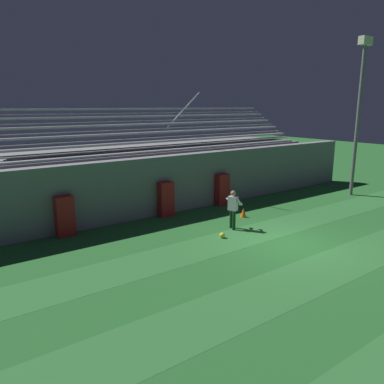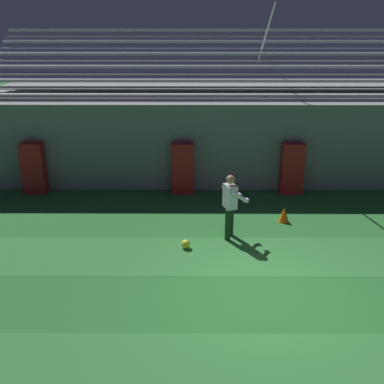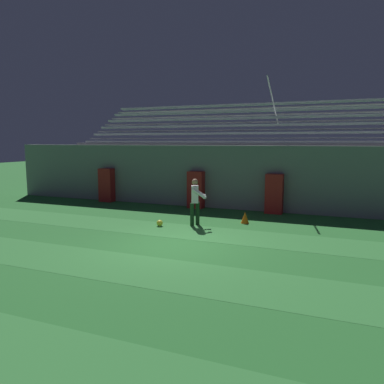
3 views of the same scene
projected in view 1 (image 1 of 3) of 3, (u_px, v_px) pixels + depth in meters
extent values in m
plane|color=#286B2D|center=(289.00, 244.00, 14.18)|extent=(80.00, 80.00, 0.00)
cube|color=#337A38|center=(340.00, 263.00, 12.47)|extent=(28.00, 1.91, 0.01)
cube|color=#337A38|center=(257.00, 233.00, 15.49)|extent=(28.00, 1.91, 0.01)
cube|color=gray|center=(189.00, 181.00, 18.98)|extent=(24.00, 0.60, 2.80)
cube|color=#B21E1E|center=(166.00, 199.00, 17.68)|extent=(0.71, 0.44, 1.64)
cube|color=#B21E1E|center=(222.00, 190.00, 19.68)|extent=(0.71, 0.44, 1.64)
cube|color=#B21E1E|center=(65.00, 216.00, 14.95)|extent=(0.71, 0.44, 1.64)
cube|color=gray|center=(161.00, 173.00, 21.10)|extent=(18.00, 4.60, 2.90)
cube|color=silver|center=(181.00, 149.00, 19.23)|extent=(17.10, 0.36, 0.10)
cube|color=gray|center=(183.00, 154.00, 19.12)|extent=(17.10, 0.60, 0.04)
cube|color=silver|center=(173.00, 140.00, 19.69)|extent=(17.10, 0.36, 0.10)
cube|color=gray|center=(175.00, 145.00, 19.58)|extent=(17.10, 0.60, 0.04)
cube|color=silver|center=(166.00, 132.00, 20.15)|extent=(17.10, 0.36, 0.10)
cube|color=gray|center=(168.00, 137.00, 20.04)|extent=(17.10, 0.60, 0.04)
cube|color=silver|center=(159.00, 124.00, 20.61)|extent=(17.10, 0.36, 0.10)
cube|color=gray|center=(161.00, 128.00, 20.50)|extent=(17.10, 0.60, 0.04)
cube|color=silver|center=(152.00, 116.00, 21.07)|extent=(17.10, 0.36, 0.10)
cube|color=gray|center=(154.00, 121.00, 20.96)|extent=(17.10, 0.60, 0.04)
cube|color=silver|center=(146.00, 109.00, 21.53)|extent=(17.10, 0.36, 0.10)
cube|color=gray|center=(148.00, 113.00, 21.43)|extent=(17.10, 0.60, 0.04)
cylinder|color=silver|center=(181.00, 112.00, 20.62)|extent=(0.06, 3.33, 2.05)
cylinder|color=slate|center=(357.00, 123.00, 21.16)|extent=(0.20, 0.20, 8.33)
cube|color=#F2EDCC|center=(366.00, 41.00, 20.17)|extent=(0.90, 0.36, 0.44)
cylinder|color=#143319|center=(231.00, 219.00, 16.04)|extent=(0.18, 0.18, 0.82)
cylinder|color=#143319|center=(234.00, 221.00, 15.76)|extent=(0.18, 0.18, 0.82)
cube|color=silver|center=(233.00, 203.00, 15.74)|extent=(0.37, 0.44, 0.60)
sphere|color=#A37556|center=(233.00, 193.00, 15.64)|extent=(0.22, 0.22, 0.22)
cylinder|color=silver|center=(229.00, 201.00, 15.96)|extent=(0.48, 0.27, 0.37)
cylinder|color=silver|center=(240.00, 202.00, 15.72)|extent=(0.48, 0.27, 0.37)
cube|color=silver|center=(232.00, 203.00, 16.14)|extent=(0.14, 0.14, 0.08)
cube|color=silver|center=(241.00, 204.00, 15.94)|extent=(0.14, 0.14, 0.08)
sphere|color=yellow|center=(222.00, 235.00, 14.85)|extent=(0.22, 0.22, 0.22)
cone|color=orange|center=(243.00, 213.00, 17.63)|extent=(0.30, 0.30, 0.42)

